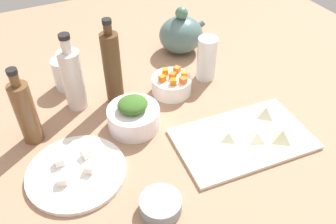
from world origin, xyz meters
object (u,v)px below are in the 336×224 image
at_px(cutting_board, 243,139).
at_px(bottle_2, 112,68).
at_px(bottle_1, 73,78).
at_px(drinking_glass_0, 66,73).
at_px(bowl_greens, 134,118).
at_px(bowl_carrots, 172,85).
at_px(teapot, 181,34).
at_px(bottle_0, 26,112).
at_px(drinking_glass_1, 207,59).
at_px(bowl_small_side, 161,205).
at_px(plate_tofu, 76,172).

xyz_separation_m(cutting_board, bottle_2, (-0.25, 0.30, 0.11)).
height_order(bottle_1, drinking_glass_0, bottle_1).
height_order(bowl_greens, bowl_carrots, bowl_greens).
distance_m(bowl_greens, bottle_2, 0.15).
height_order(teapot, drinking_glass_0, teapot).
bearing_deg(bottle_0, cutting_board, -26.47).
height_order(bottle_0, drinking_glass_0, bottle_0).
bearing_deg(teapot, cutting_board, -97.35).
distance_m(cutting_board, drinking_glass_1, 0.31).
relative_size(cutting_board, bowl_greens, 2.48).
bearing_deg(bowl_carrots, bowl_small_side, -119.42).
bearing_deg(teapot, bowl_small_side, -121.07).
distance_m(bowl_small_side, bottle_1, 0.45).
bearing_deg(drinking_glass_0, drinking_glass_1, -19.22).
bearing_deg(bowl_small_side, bottle_2, 84.44).
relative_size(cutting_board, drinking_glass_0, 3.58).
distance_m(bottle_2, drinking_glass_1, 0.31).
xyz_separation_m(bowl_greens, bottle_1, (-0.12, 0.16, 0.07)).
relative_size(bottle_0, drinking_glass_1, 1.56).
bearing_deg(bowl_carrots, bowl_greens, -149.65).
bearing_deg(plate_tofu, drinking_glass_1, 23.93).
bearing_deg(teapot, bowl_greens, -134.92).
height_order(bowl_small_side, teapot, teapot).
xyz_separation_m(bottle_2, drinking_glass_0, (-0.11, 0.14, -0.07)).
distance_m(plate_tofu, bowl_greens, 0.21).
height_order(bottle_0, bottle_2, bottle_2).
xyz_separation_m(plate_tofu, drinking_glass_0, (0.07, 0.36, 0.04)).
bearing_deg(cutting_board, drinking_glass_0, 129.22).
bearing_deg(cutting_board, teapot, 82.65).
bearing_deg(cutting_board, bottle_2, 129.05).
xyz_separation_m(bowl_greens, teapot, (0.30, 0.30, 0.04)).
xyz_separation_m(plate_tofu, bottle_0, (-0.07, 0.17, 0.09)).
distance_m(cutting_board, bottle_1, 0.50).
bearing_deg(bowl_carrots, bottle_1, 167.27).
height_order(bottle_1, drinking_glass_1, bottle_1).
distance_m(bottle_0, drinking_glass_1, 0.56).
relative_size(cutting_board, bottle_2, 1.33).
xyz_separation_m(bowl_carrots, bowl_small_side, (-0.21, -0.37, -0.01)).
bearing_deg(drinking_glass_1, bowl_greens, -158.33).
relative_size(plate_tofu, bottle_2, 0.90).
height_order(cutting_board, plate_tofu, plate_tofu).
distance_m(cutting_board, bowl_small_side, 0.30).
bearing_deg(bowl_greens, bottle_0, 164.81).
xyz_separation_m(cutting_board, bottle_0, (-0.50, 0.25, 0.09)).
distance_m(teapot, drinking_glass_0, 0.42).
bearing_deg(bowl_carrots, teapot, 56.10).
bearing_deg(bowl_greens, plate_tofu, -152.68).
height_order(plate_tofu, bottle_2, bottle_2).
xyz_separation_m(bowl_small_side, bottle_2, (0.04, 0.40, 0.10)).
bearing_deg(teapot, bottle_1, -160.92).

